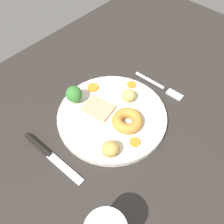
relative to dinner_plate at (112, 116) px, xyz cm
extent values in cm
cube|color=#2B2623|center=(-3.20, 2.53, -2.50)|extent=(120.00, 84.00, 3.60)
cylinder|color=silver|center=(0.00, 0.00, 0.00)|extent=(27.68, 27.68, 1.40)
cube|color=tan|center=(1.16, -3.67, 1.10)|extent=(6.78, 8.14, 0.80)
torus|color=#C68938|center=(-0.38, 4.69, 1.98)|extent=(7.52, 7.52, 2.56)
ellipsoid|color=#D8B260|center=(-6.60, -0.23, 2.26)|extent=(5.15, 5.07, 3.12)
ellipsoid|color=tan|center=(8.28, 7.15, 2.39)|extent=(4.85, 4.66, 3.39)
cylinder|color=orange|center=(-3.49, -9.95, 0.96)|extent=(3.02, 3.02, 0.53)
cylinder|color=orange|center=(2.51, 9.51, 0.93)|extent=(2.55, 2.55, 0.46)
cylinder|color=orange|center=(-11.19, -2.91, 0.93)|extent=(2.54, 2.54, 0.47)
cylinder|color=#8CB766|center=(3.36, -9.99, 1.42)|extent=(1.70, 1.70, 1.44)
sphere|color=#387A33|center=(3.36, -9.99, 3.63)|extent=(4.26, 4.26, 4.26)
cylinder|color=silver|center=(-16.91, -0.82, -0.25)|extent=(1.34, 9.53, 0.90)
cube|color=silver|center=(-17.29, 7.42, -0.40)|extent=(2.21, 4.59, 0.60)
cylinder|color=black|center=(17.83, -7.13, -0.10)|extent=(1.48, 8.53, 1.20)
cube|color=silver|center=(17.54, 1.87, -0.50)|extent=(2.04, 10.55, 0.40)
camera|label=1|loc=(29.61, 27.14, 52.75)|focal=41.88mm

